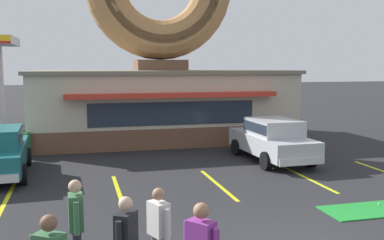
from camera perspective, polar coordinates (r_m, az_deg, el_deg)
name	(u,v)px	position (r m, az deg, el deg)	size (l,w,h in m)	color
donut_shop_building	(160,62)	(21.99, -4.04, 7.32)	(12.30, 6.75, 10.96)	brown
golf_ball	(379,204)	(12.70, 22.63, -9.82)	(0.04, 0.04, 0.04)	white
car_silver	(272,138)	(17.20, 10.17, -2.27)	(2.09, 4.61, 1.60)	#B2B5BA
pedestrian_blue_sweater_man	(159,230)	(7.72, -4.24, -13.72)	(0.37, 0.56, 1.59)	slate
pedestrian_beanie_man	(76,223)	(8.05, -14.49, -12.56)	(0.26, 0.60, 1.69)	#232328
trash_bin	(24,145)	(18.83, -20.59, -2.96)	(0.57, 0.57, 0.97)	#1E662D
parking_stripe_far_left	(7,199)	(13.32, -22.46, -9.24)	(0.12, 3.60, 0.01)	yellow
parking_stripe_left	(118,191)	(13.23, -9.33, -8.91)	(0.12, 3.60, 0.01)	yellow
parking_stripe_mid_left	(218,184)	(13.80, 3.30, -8.15)	(0.12, 3.60, 0.01)	yellow
parking_stripe_centre	(307,178)	(14.97, 14.39, -7.16)	(0.12, 3.60, 0.01)	yellow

